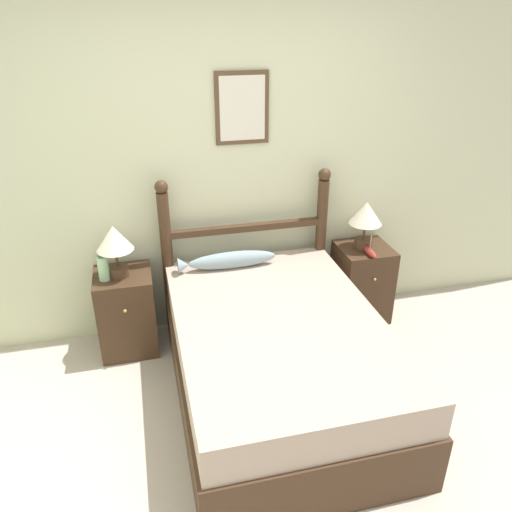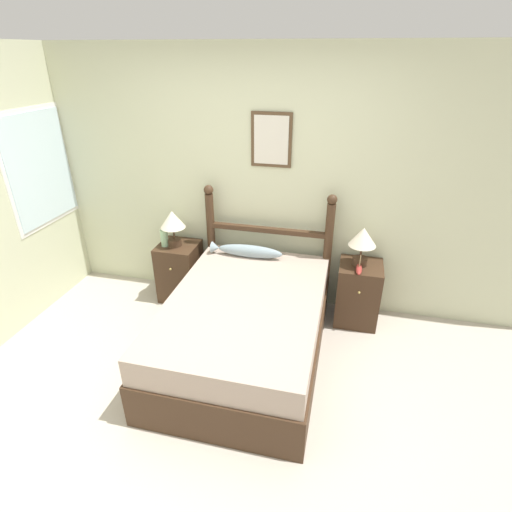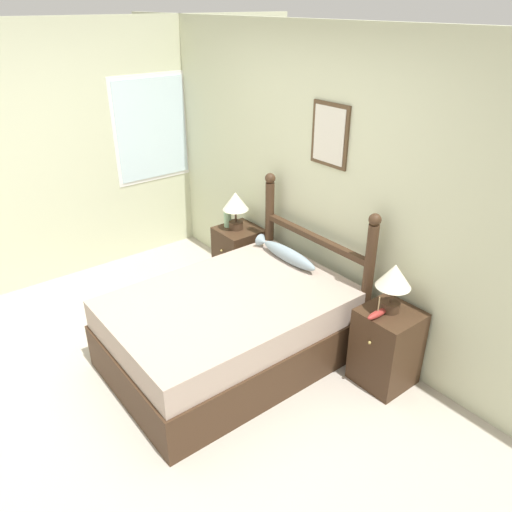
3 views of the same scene
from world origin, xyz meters
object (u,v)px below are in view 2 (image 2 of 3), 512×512
nightstand_left (180,271)px  table_lamp_left (173,222)px  bottle (164,237)px  fish_pillow (246,251)px  model_boat (359,269)px  table_lamp_right (363,240)px  nightstand_right (358,293)px  bed (245,328)px

nightstand_left → table_lamp_left: (-0.02, -0.02, 0.58)m
bottle → fish_pillow: size_ratio=0.31×
nightstand_left → model_boat: 1.91m
table_lamp_right → fish_pillow: size_ratio=0.53×
nightstand_right → fish_pillow: 1.19m
nightstand_right → model_boat: 0.37m
bottle → model_boat: 1.99m
nightstand_left → nightstand_right: 1.90m
bed → nightstand_left: nightstand_left is taller
fish_pillow → model_boat: bearing=-4.5°
model_boat → nightstand_left: bearing=176.0°
table_lamp_left → fish_pillow: (0.78, -0.03, -0.23)m
nightstand_left → fish_pillow: bearing=-3.2°
table_lamp_left → fish_pillow: size_ratio=0.53×
fish_pillow → table_lamp_left: bearing=178.1°
nightstand_right → table_lamp_right: size_ratio=1.65×
bed → table_lamp_left: (-0.97, 0.77, 0.60)m
bed → bottle: bottle is taller
nightstand_left → table_lamp_right: size_ratio=1.65×
table_lamp_right → model_boat: size_ratio=1.84×
nightstand_left → model_boat: bearing=-4.0°
table_lamp_right → bottle: bearing=-178.5°
bed → table_lamp_right: 1.36m
nightstand_left → model_boat: (1.87, -0.13, 0.34)m
model_boat → fish_pillow: bearing=175.5°
fish_pillow → nightstand_left: bearing=176.8°
nightstand_right → fish_pillow: size_ratio=0.87×
nightstand_left → nightstand_right: bearing=0.0°
nightstand_right → bottle: (-2.01, -0.05, 0.42)m
nightstand_left → bottle: size_ratio=2.80×
bottle → model_boat: bottle is taller
table_lamp_left → nightstand_right: bearing=0.5°
bed → table_lamp_left: 1.37m
nightstand_left → table_lamp_left: 0.58m
model_boat → bed: bearing=-144.5°
nightstand_left → table_lamp_left: table_lamp_left is taller
table_lamp_right → fish_pillow: 1.13m
table_lamp_right → bottle: table_lamp_right is taller
nightstand_right → bottle: size_ratio=2.80×
bed → model_boat: 1.19m
nightstand_left → fish_pillow: 0.85m
nightstand_right → bottle: bottle is taller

